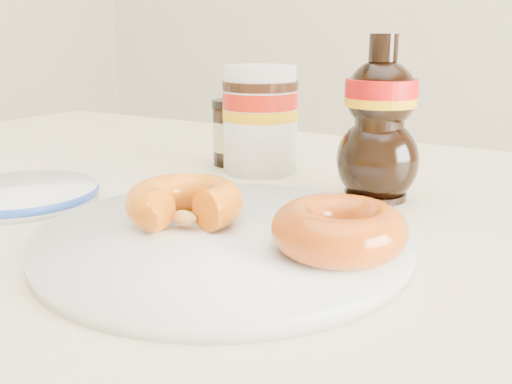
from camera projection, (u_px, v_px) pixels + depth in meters
The scene contains 8 objects.
dining_table at pixel (221, 284), 0.59m from camera, with size 1.40×0.90×0.75m.
plate at pixel (224, 238), 0.46m from camera, with size 0.30×0.30×0.02m.
donut_bitten at pixel (185, 202), 0.47m from camera, with size 0.10×0.10×0.03m, color #DB560C.
donut_whole at pixel (339, 229), 0.41m from camera, with size 0.10×0.10×0.03m, color #AC370B.
nutella_jar at pixel (260, 115), 0.70m from camera, with size 0.09×0.09×0.13m.
syrup_bottle at pixel (379, 119), 0.58m from camera, with size 0.09×0.07×0.17m, color black, non-canonical shape.
dark_jar at pixel (233, 133), 0.74m from camera, with size 0.05×0.05×0.09m.
blue_rim_saucer at pixel (22, 194), 0.59m from camera, with size 0.15×0.15×0.02m.
Camera 1 is at (0.31, -0.35, 0.92)m, focal length 40.00 mm.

